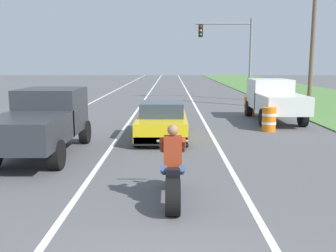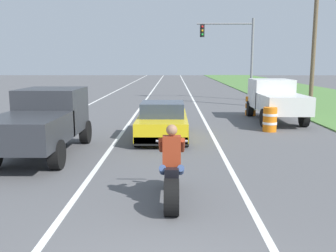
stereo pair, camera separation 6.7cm
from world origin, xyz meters
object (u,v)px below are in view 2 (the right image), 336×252
(motorcycle_with_rider, at_px, (172,175))
(pickup_truck_right_shoulder_white, at_px, (275,98))
(traffic_light_mast_near, at_px, (235,46))
(construction_barrel_nearest, at_px, (270,119))
(pickup_truck_left_lane_dark_grey, at_px, (43,119))
(sports_car_yellow, at_px, (163,121))
(construction_barrel_mid, at_px, (251,106))

(motorcycle_with_rider, relative_size, pickup_truck_right_shoulder_white, 0.46)
(traffic_light_mast_near, bearing_deg, construction_barrel_nearest, -92.60)
(pickup_truck_left_lane_dark_grey, relative_size, traffic_light_mast_near, 0.80)
(motorcycle_with_rider, height_order, pickup_truck_left_lane_dark_grey, pickup_truck_left_lane_dark_grey)
(sports_car_yellow, distance_m, traffic_light_mast_near, 15.86)
(construction_barrel_nearest, xyz_separation_m, construction_barrel_mid, (0.18, 4.82, 0.00))
(construction_barrel_mid, bearing_deg, pickup_truck_right_shoulder_white, -69.51)
(traffic_light_mast_near, height_order, construction_barrel_mid, traffic_light_mast_near)
(pickup_truck_left_lane_dark_grey, bearing_deg, motorcycle_with_rider, -46.01)
(traffic_light_mast_near, relative_size, construction_barrel_nearest, 6.00)
(traffic_light_mast_near, relative_size, construction_barrel_mid, 6.00)
(construction_barrel_mid, bearing_deg, traffic_light_mast_near, 87.12)
(traffic_light_mast_near, bearing_deg, motorcycle_with_rider, -102.13)
(sports_car_yellow, height_order, pickup_truck_right_shoulder_white, pickup_truck_right_shoulder_white)
(pickup_truck_right_shoulder_white, bearing_deg, motorcycle_with_rider, -114.24)
(motorcycle_with_rider, xyz_separation_m, pickup_truck_left_lane_dark_grey, (-3.93, 4.07, 0.51))
(pickup_truck_left_lane_dark_grey, xyz_separation_m, traffic_light_mast_near, (8.54, 17.39, 2.86))
(pickup_truck_left_lane_dark_grey, bearing_deg, pickup_truck_right_shoulder_white, 37.90)
(motorcycle_with_rider, height_order, sports_car_yellow, motorcycle_with_rider)
(sports_car_yellow, distance_m, construction_barrel_nearest, 4.60)
(sports_car_yellow, distance_m, pickup_truck_left_lane_dark_grey, 4.50)
(sports_car_yellow, xyz_separation_m, construction_barrel_nearest, (4.38, 1.40, -0.13))
(motorcycle_with_rider, distance_m, sports_car_yellow, 6.79)
(pickup_truck_left_lane_dark_grey, bearing_deg, traffic_light_mast_near, 63.85)
(pickup_truck_left_lane_dark_grey, distance_m, pickup_truck_right_shoulder_white, 11.24)
(motorcycle_with_rider, distance_m, construction_barrel_mid, 13.66)
(motorcycle_with_rider, bearing_deg, construction_barrel_mid, 72.16)
(sports_car_yellow, relative_size, construction_barrel_mid, 4.30)
(pickup_truck_left_lane_dark_grey, distance_m, traffic_light_mast_near, 19.59)
(pickup_truck_left_lane_dark_grey, relative_size, pickup_truck_right_shoulder_white, 1.00)
(sports_car_yellow, height_order, pickup_truck_left_lane_dark_grey, pickup_truck_left_lane_dark_grey)
(pickup_truck_right_shoulder_white, distance_m, construction_barrel_mid, 2.25)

